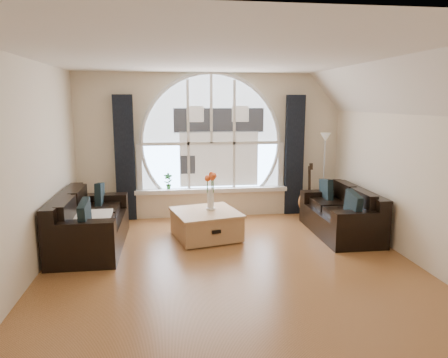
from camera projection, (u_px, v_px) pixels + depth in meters
ground at (233, 270)px, 5.41m from camera, size 5.00×5.50×0.01m
ceiling at (234, 57)px, 4.91m from camera, size 5.00×5.50×0.01m
wall_back at (211, 146)px, 7.84m from camera, size 5.00×0.01×2.70m
wall_front at (305, 241)px, 2.48m from camera, size 5.00×0.01×2.70m
wall_left at (23, 173)px, 4.83m from camera, size 0.01×5.50×2.70m
wall_right at (419, 165)px, 5.48m from camera, size 0.01×5.50×2.70m
attic_slope at (404, 88)px, 5.26m from camera, size 0.92×5.50×0.72m
arched_window at (211, 131)px, 7.76m from camera, size 2.60×0.06×2.15m
window_sill at (212, 190)px, 7.89m from camera, size 2.90×0.22×0.08m
window_frame at (211, 131)px, 7.73m from camera, size 2.76×0.08×2.15m
neighbor_house at (219, 138)px, 7.78m from camera, size 1.70×0.02×1.50m
curtain_left at (125, 158)px, 7.55m from camera, size 0.35×0.12×2.30m
curtain_right at (294, 155)px, 7.96m from camera, size 0.35×0.12×2.30m
sofa_left at (91, 222)px, 6.19m from camera, size 0.93×1.86×0.83m
sofa_right at (341, 211)px, 6.82m from camera, size 0.85×1.69×0.75m
coffee_chest at (206, 223)px, 6.66m from camera, size 1.19×1.19×0.48m
throw_blanket at (92, 219)px, 5.99m from camera, size 0.57×0.57×0.10m
vase_flowers at (210, 186)px, 6.65m from camera, size 0.24×0.24×0.70m
floor_lamp at (324, 175)px, 7.84m from camera, size 0.24×0.24×1.60m
guitar at (308, 190)px, 7.78m from camera, size 0.39×0.29×1.06m
potted_plant at (168, 181)px, 7.75m from camera, size 0.17×0.12×0.31m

